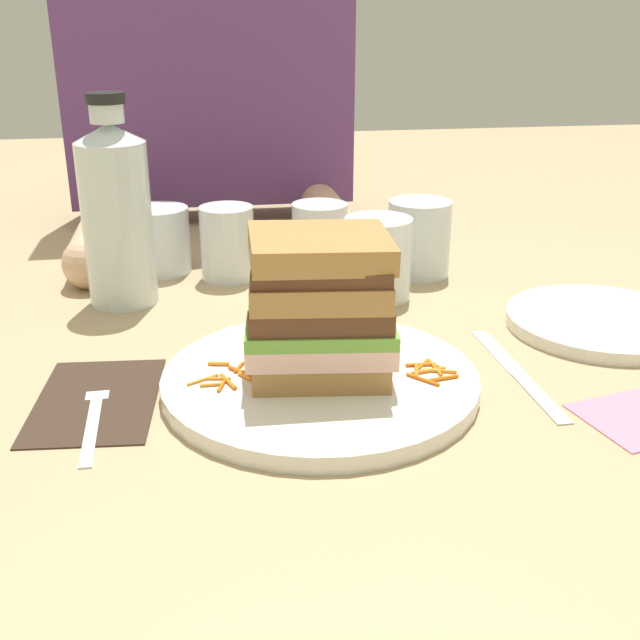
% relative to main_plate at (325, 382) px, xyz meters
% --- Properties ---
extents(ground_plane, '(3.00, 3.00, 0.00)m').
position_rel_main_plate_xyz_m(ground_plane, '(-0.00, 0.00, -0.01)').
color(ground_plane, tan).
extents(main_plate, '(0.28, 0.28, 0.02)m').
position_rel_main_plate_xyz_m(main_plate, '(0.00, 0.00, 0.00)').
color(main_plate, white).
rests_on(main_plate, ground_plane).
extents(sandwich, '(0.14, 0.11, 0.13)m').
position_rel_main_plate_xyz_m(sandwich, '(-0.00, 0.00, 0.07)').
color(sandwich, '#A87A42').
rests_on(sandwich, main_plate).
extents(carrot_shred_0, '(0.01, 0.03, 0.00)m').
position_rel_main_plate_xyz_m(carrot_shred_0, '(-0.09, -0.01, 0.01)').
color(carrot_shred_0, orange).
rests_on(carrot_shred_0, main_plate).
extents(carrot_shred_1, '(0.01, 0.02, 0.00)m').
position_rel_main_plate_xyz_m(carrot_shred_1, '(-0.09, -0.01, 0.01)').
color(carrot_shred_1, orange).
rests_on(carrot_shred_1, main_plate).
extents(carrot_shred_2, '(0.03, 0.02, 0.00)m').
position_rel_main_plate_xyz_m(carrot_shred_2, '(-0.11, 0.00, 0.01)').
color(carrot_shred_2, orange).
rests_on(carrot_shred_2, main_plate).
extents(carrot_shred_3, '(0.01, 0.02, 0.00)m').
position_rel_main_plate_xyz_m(carrot_shred_3, '(-0.07, 0.00, 0.01)').
color(carrot_shred_3, orange).
rests_on(carrot_shred_3, main_plate).
extents(carrot_shred_4, '(0.01, 0.02, 0.00)m').
position_rel_main_plate_xyz_m(carrot_shred_4, '(-0.08, 0.02, 0.01)').
color(carrot_shred_4, orange).
rests_on(carrot_shred_4, main_plate).
extents(carrot_shred_5, '(0.02, 0.00, 0.00)m').
position_rel_main_plate_xyz_m(carrot_shred_5, '(-0.10, -0.01, 0.01)').
color(carrot_shred_5, orange).
rests_on(carrot_shred_5, main_plate).
extents(carrot_shred_6, '(0.02, 0.01, 0.00)m').
position_rel_main_plate_xyz_m(carrot_shred_6, '(-0.09, 0.01, 0.01)').
color(carrot_shred_6, orange).
rests_on(carrot_shred_6, main_plate).
extents(carrot_shred_7, '(0.02, 0.01, 0.00)m').
position_rel_main_plate_xyz_m(carrot_shred_7, '(-0.09, 0.03, 0.01)').
color(carrot_shred_7, orange).
rests_on(carrot_shred_7, main_plate).
extents(carrot_shred_8, '(0.02, 0.02, 0.00)m').
position_rel_main_plate_xyz_m(carrot_shred_8, '(-0.07, 0.01, 0.01)').
color(carrot_shred_8, orange).
rests_on(carrot_shred_8, main_plate).
extents(carrot_shred_9, '(0.01, 0.02, 0.00)m').
position_rel_main_plate_xyz_m(carrot_shred_9, '(0.08, -0.01, 0.01)').
color(carrot_shred_9, orange).
rests_on(carrot_shred_9, main_plate).
extents(carrot_shred_10, '(0.02, 0.03, 0.00)m').
position_rel_main_plate_xyz_m(carrot_shred_10, '(0.08, -0.03, 0.01)').
color(carrot_shred_10, orange).
rests_on(carrot_shred_10, main_plate).
extents(carrot_shred_11, '(0.03, 0.01, 0.00)m').
position_rel_main_plate_xyz_m(carrot_shred_11, '(0.09, -0.01, 0.01)').
color(carrot_shred_11, orange).
rests_on(carrot_shred_11, main_plate).
extents(carrot_shred_12, '(0.03, 0.01, 0.00)m').
position_rel_main_plate_xyz_m(carrot_shred_12, '(0.09, 0.00, 0.01)').
color(carrot_shred_12, orange).
rests_on(carrot_shred_12, main_plate).
extents(carrot_shred_13, '(0.01, 0.02, 0.00)m').
position_rel_main_plate_xyz_m(carrot_shred_13, '(0.10, -0.00, 0.01)').
color(carrot_shred_13, orange).
rests_on(carrot_shred_13, main_plate).
extents(carrot_shred_14, '(0.03, 0.01, 0.00)m').
position_rel_main_plate_xyz_m(carrot_shred_14, '(0.10, -0.01, 0.01)').
color(carrot_shred_14, orange).
rests_on(carrot_shred_14, main_plate).
extents(carrot_shred_15, '(0.03, 0.01, 0.00)m').
position_rel_main_plate_xyz_m(carrot_shred_15, '(0.10, -0.03, 0.01)').
color(carrot_shred_15, orange).
rests_on(carrot_shred_15, main_plate).
extents(carrot_shred_16, '(0.00, 0.03, 0.00)m').
position_rel_main_plate_xyz_m(carrot_shred_16, '(0.10, -0.01, 0.01)').
color(carrot_shred_16, orange).
rests_on(carrot_shred_16, main_plate).
extents(carrot_shred_17, '(0.02, 0.02, 0.00)m').
position_rel_main_plate_xyz_m(carrot_shred_17, '(0.09, 0.01, 0.01)').
color(carrot_shred_17, orange).
rests_on(carrot_shred_17, main_plate).
extents(napkin_dark, '(0.11, 0.17, 0.00)m').
position_rel_main_plate_xyz_m(napkin_dark, '(-0.20, 0.01, -0.01)').
color(napkin_dark, '#38281E').
rests_on(napkin_dark, ground_plane).
extents(fork, '(0.02, 0.17, 0.00)m').
position_rel_main_plate_xyz_m(fork, '(-0.20, -0.01, -0.00)').
color(fork, silver).
rests_on(fork, napkin_dark).
extents(knife, '(0.02, 0.20, 0.00)m').
position_rel_main_plate_xyz_m(knife, '(0.18, -0.00, -0.01)').
color(knife, silver).
rests_on(knife, ground_plane).
extents(juice_glass, '(0.08, 0.08, 0.10)m').
position_rel_main_plate_xyz_m(juice_glass, '(0.10, 0.23, 0.04)').
color(juice_glass, white).
rests_on(juice_glass, ground_plane).
extents(water_bottle, '(0.08, 0.08, 0.24)m').
position_rel_main_plate_xyz_m(water_bottle, '(-0.19, 0.26, 0.10)').
color(water_bottle, silver).
rests_on(water_bottle, ground_plane).
extents(empty_tumbler_0, '(0.07, 0.07, 0.09)m').
position_rel_main_plate_xyz_m(empty_tumbler_0, '(-0.07, 0.32, 0.04)').
color(empty_tumbler_0, silver).
rests_on(empty_tumbler_0, ground_plane).
extents(empty_tumbler_1, '(0.07, 0.07, 0.08)m').
position_rel_main_plate_xyz_m(empty_tumbler_1, '(0.05, 0.37, 0.03)').
color(empty_tumbler_1, silver).
rests_on(empty_tumbler_1, ground_plane).
extents(empty_tumbler_2, '(0.08, 0.08, 0.08)m').
position_rel_main_plate_xyz_m(empty_tumbler_2, '(-0.15, 0.36, 0.03)').
color(empty_tumbler_2, silver).
rests_on(empty_tumbler_2, ground_plane).
extents(empty_tumbler_3, '(0.08, 0.08, 0.09)m').
position_rel_main_plate_xyz_m(empty_tumbler_3, '(0.17, 0.30, 0.04)').
color(empty_tumbler_3, silver).
rests_on(empty_tumbler_3, ground_plane).
extents(side_plate, '(0.20, 0.20, 0.01)m').
position_rel_main_plate_xyz_m(side_plate, '(0.31, 0.10, -0.00)').
color(side_plate, white).
rests_on(side_plate, ground_plane).
extents(napkin_pink, '(0.10, 0.10, 0.00)m').
position_rel_main_plate_xyz_m(napkin_pink, '(0.25, -0.09, -0.01)').
color(napkin_pink, pink).
rests_on(napkin_pink, ground_plane).
extents(diner_across, '(0.43, 0.45, 0.61)m').
position_rel_main_plate_xyz_m(diner_across, '(-0.08, 0.62, 0.28)').
color(diner_across, '#DBAD89').
rests_on(diner_across, ground_plane).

